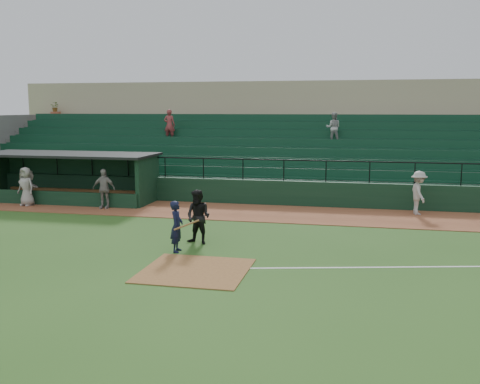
# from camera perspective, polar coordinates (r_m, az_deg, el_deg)

# --- Properties ---
(ground) EXTENTS (90.00, 90.00, 0.00)m
(ground) POSITION_cam_1_polar(r_m,az_deg,el_deg) (16.81, -3.70, -7.27)
(ground) COLOR #284F19
(ground) RESTS_ON ground
(warning_track) EXTENTS (40.00, 4.00, 0.03)m
(warning_track) POSITION_cam_1_polar(r_m,az_deg,el_deg) (24.38, 1.52, -2.17)
(warning_track) COLOR brown
(warning_track) RESTS_ON ground
(home_plate_dirt) EXTENTS (3.00, 3.00, 0.03)m
(home_plate_dirt) POSITION_cam_1_polar(r_m,az_deg,el_deg) (15.89, -4.72, -8.18)
(home_plate_dirt) COLOR brown
(home_plate_dirt) RESTS_ON ground
(foul_line) EXTENTS (17.49, 4.44, 0.01)m
(foul_line) POSITION_cam_1_polar(r_m,az_deg,el_deg) (17.68, 23.49, -7.17)
(foul_line) COLOR white
(foul_line) RESTS_ON ground
(stadium_structure) EXTENTS (38.00, 13.08, 6.40)m
(stadium_structure) POSITION_cam_1_polar(r_m,az_deg,el_deg) (32.37, 4.38, 4.60)
(stadium_structure) COLOR black
(stadium_structure) RESTS_ON ground
(dugout) EXTENTS (8.90, 3.20, 2.42)m
(dugout) POSITION_cam_1_polar(r_m,az_deg,el_deg) (29.04, -17.11, 1.84)
(dugout) COLOR black
(dugout) RESTS_ON ground
(batter_at_plate) EXTENTS (1.03, 0.70, 1.68)m
(batter_at_plate) POSITION_cam_1_polar(r_m,az_deg,el_deg) (17.81, -6.64, -3.60)
(batter_at_plate) COLOR black
(batter_at_plate) RESTS_ON ground
(umpire) EXTENTS (1.07, 0.93, 1.88)m
(umpire) POSITION_cam_1_polar(r_m,az_deg,el_deg) (18.77, -4.38, -2.63)
(umpire) COLOR black
(umpire) RESTS_ON ground
(runner) EXTENTS (0.93, 1.35, 1.91)m
(runner) POSITION_cam_1_polar(r_m,az_deg,el_deg) (24.99, 18.20, -0.08)
(runner) COLOR #ABA5A0
(runner) RESTS_ON warning_track
(dugout_player_a) EXTENTS (1.11, 0.52, 1.84)m
(dugout_player_a) POSITION_cam_1_polar(r_m,az_deg,el_deg) (26.00, -14.08, 0.34)
(dugout_player_a) COLOR gray
(dugout_player_a) RESTS_ON warning_track
(dugout_player_b) EXTENTS (1.01, 0.78, 1.84)m
(dugout_player_b) POSITION_cam_1_polar(r_m,az_deg,el_deg) (27.85, -21.50, 0.54)
(dugout_player_b) COLOR #A09B95
(dugout_player_b) RESTS_ON warning_track
(dugout_player_c) EXTENTS (1.44, 1.42, 1.66)m
(dugout_player_c) POSITION_cam_1_polar(r_m,az_deg,el_deg) (28.31, -21.20, 0.49)
(dugout_player_c) COLOR #ACA6A0
(dugout_player_c) RESTS_ON warning_track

